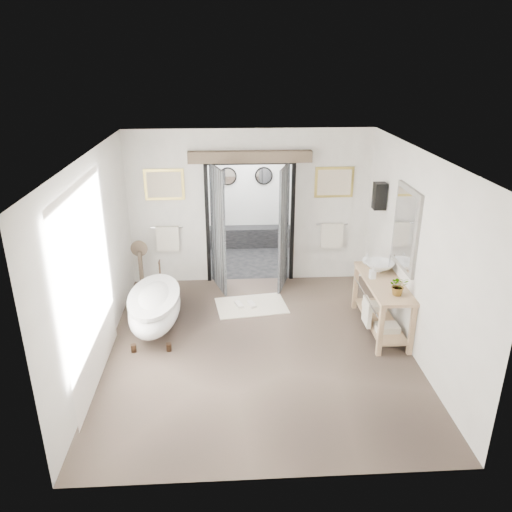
% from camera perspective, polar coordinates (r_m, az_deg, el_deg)
% --- Properties ---
extents(ground_plane, '(5.00, 5.00, 0.00)m').
position_cam_1_polar(ground_plane, '(7.63, 0.27, -10.45)').
color(ground_plane, brown).
extents(room_shell, '(4.52, 5.02, 2.91)m').
position_cam_1_polar(room_shell, '(6.70, 0.05, 2.53)').
color(room_shell, silver).
rests_on(room_shell, ground_plane).
extents(shower_room, '(2.22, 2.01, 2.51)m').
position_cam_1_polar(shower_room, '(10.90, -1.05, 5.00)').
color(shower_room, black).
rests_on(shower_room, ground_plane).
extents(back_wall_dressing, '(3.82, 0.79, 2.52)m').
position_cam_1_polar(back_wall_dressing, '(9.11, -0.63, 5.88)').
color(back_wall_dressing, black).
rests_on(back_wall_dressing, ground_plane).
extents(clawfoot_tub, '(0.79, 1.76, 0.86)m').
position_cam_1_polar(clawfoot_tub, '(8.03, -11.48, -5.68)').
color(clawfoot_tub, '#412E1F').
rests_on(clawfoot_tub, ground_plane).
extents(vanity, '(0.57, 1.60, 0.85)m').
position_cam_1_polar(vanity, '(8.09, 14.06, -5.03)').
color(vanity, tan).
rests_on(vanity, ground_plane).
extents(pedestal_mirror, '(0.30, 0.20, 1.03)m').
position_cam_1_polar(pedestal_mirror, '(9.33, -12.99, -1.65)').
color(pedestal_mirror, brown).
rests_on(pedestal_mirror, ground_plane).
extents(rug, '(1.30, 0.96, 0.01)m').
position_cam_1_polar(rug, '(8.79, -0.54, -5.68)').
color(rug, beige).
rests_on(rug, ground_plane).
extents(slippers, '(0.38, 0.26, 0.05)m').
position_cam_1_polar(slippers, '(8.77, -1.23, -5.55)').
color(slippers, silver).
rests_on(slippers, rug).
extents(basin, '(0.56, 0.56, 0.16)m').
position_cam_1_polar(basin, '(8.26, 13.91, -1.18)').
color(basin, white).
rests_on(basin, vanity).
extents(plant, '(0.29, 0.26, 0.30)m').
position_cam_1_polar(plant, '(7.50, 15.98, -3.27)').
color(plant, gray).
rests_on(plant, vanity).
extents(soap_bottle_a, '(0.09, 0.10, 0.20)m').
position_cam_1_polar(soap_bottle_a, '(7.97, 13.19, -1.83)').
color(soap_bottle_a, gray).
rests_on(soap_bottle_a, vanity).
extents(soap_bottle_b, '(0.18, 0.18, 0.19)m').
position_cam_1_polar(soap_bottle_b, '(8.49, 12.56, -0.33)').
color(soap_bottle_b, gray).
rests_on(soap_bottle_b, vanity).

